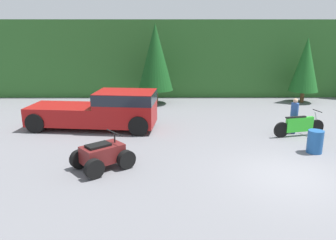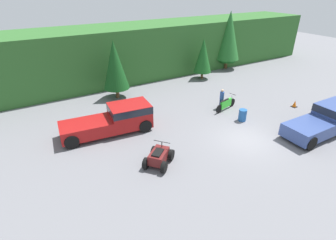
# 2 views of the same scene
# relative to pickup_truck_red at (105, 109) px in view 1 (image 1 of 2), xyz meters

# --- Properties ---
(ground_plane) EXTENTS (80.00, 80.00, 0.00)m
(ground_plane) POSITION_rel_pickup_truck_red_xyz_m (6.89, -5.42, -0.97)
(ground_plane) COLOR slate
(hillside_backdrop) EXTENTS (44.00, 6.00, 5.27)m
(hillside_backdrop) POSITION_rel_pickup_truck_red_xyz_m (6.89, 10.58, 1.66)
(hillside_backdrop) COLOR #2D6028
(hillside_backdrop) RESTS_ON ground_plane
(tree_left) EXTENTS (2.20, 2.20, 5.01)m
(tree_left) POSITION_rel_pickup_truck_red_xyz_m (2.23, 5.59, 1.98)
(tree_left) COLOR brown
(tree_left) RESTS_ON ground_plane
(tree_mid_left) EXTENTS (1.83, 1.83, 4.15)m
(tree_mid_left) POSITION_rel_pickup_truck_red_xyz_m (11.80, 5.93, 1.47)
(tree_mid_left) COLOR brown
(tree_mid_left) RESTS_ON ground_plane
(pickup_truck_red) EXTENTS (6.14, 2.67, 1.82)m
(pickup_truck_red) POSITION_rel_pickup_truck_red_xyz_m (0.00, 0.00, 0.00)
(pickup_truck_red) COLOR maroon
(pickup_truck_red) RESTS_ON ground_plane
(dirt_bike) EXTENTS (2.41, 0.83, 1.12)m
(dirt_bike) POSITION_rel_pickup_truck_red_xyz_m (8.80, -1.20, -0.50)
(dirt_bike) COLOR black
(dirt_bike) RESTS_ON ground_plane
(quad_atv) EXTENTS (2.23, 2.16, 1.19)m
(quad_atv) POSITION_rel_pickup_truck_red_xyz_m (0.76, -4.71, -0.50)
(quad_atv) COLOR black
(quad_atv) RESTS_ON ground_plane
(rider_person) EXTENTS (0.36, 0.36, 1.62)m
(rider_person) POSITION_rel_pickup_truck_red_xyz_m (8.69, -0.76, -0.09)
(rider_person) COLOR navy
(rider_person) RESTS_ON ground_plane
(steel_barrel) EXTENTS (0.58, 0.58, 0.88)m
(steel_barrel) POSITION_rel_pickup_truck_red_xyz_m (8.59, -3.24, -0.53)
(steel_barrel) COLOR #1E5193
(steel_barrel) RESTS_ON ground_plane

